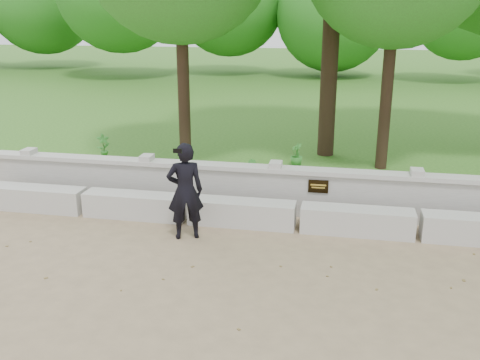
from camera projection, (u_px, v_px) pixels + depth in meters
The scene contains 8 objects.
ground at pixel (285, 280), 7.57m from camera, with size 80.00×80.00×0.00m, color #937D5A.
lawn at pixel (326, 107), 20.64m from camera, with size 40.00×22.00×0.25m, color #2C5818.
concrete_bench at pixel (298, 217), 9.28m from camera, with size 11.90×0.45×0.45m.
parapet_wall at pixel (302, 191), 9.87m from camera, with size 12.50×0.35×0.90m.
man_main at pixel (185, 191), 8.76m from camera, with size 0.70×0.65×1.64m.
shrub_a at pixel (103, 146), 12.86m from camera, with size 0.31×0.21×0.59m, color #34812B.
shrub_b at pixel (250, 172), 10.87m from camera, with size 0.29×0.23×0.52m, color #34812B.
shrub_d at pixel (297, 155), 12.21m from camera, with size 0.29×0.26×0.52m, color #34812B.
Camera 1 is at (0.68, -6.79, 3.63)m, focal length 40.00 mm.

